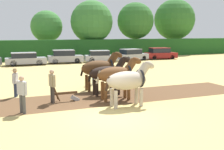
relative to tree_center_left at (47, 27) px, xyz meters
The scene contains 21 objects.
ground_plane 31.66m from the tree_center_left, 95.34° to the right, with size 240.00×240.00×0.00m, color tan.
plowed_furrow_strip 28.39m from the tree_center_left, 100.53° to the right, with size 24.08×3.56×0.01m, color brown.
hedgerow 5.78m from the tree_center_left, 127.15° to the right, with size 72.13×1.33×2.65m, color #1E511E.
tree_center_left is the anchor object (origin of this frame).
tree_center 6.64m from the tree_center_left, 17.76° to the right, with size 6.24×6.24×8.31m.
tree_center_right 13.70m from the tree_center_left, ahead, with size 5.72×5.72×8.31m.
tree_right 21.94m from the tree_center_left, ahead, with size 6.99×6.99×9.34m.
draft_horse_lead_left 29.95m from the tree_center_left, 92.79° to the right, with size 2.74×1.01×2.28m.
draft_horse_lead_right 28.55m from the tree_center_left, 92.86° to the right, with size 2.71×0.94×2.37m.
draft_horse_trail_left 27.17m from the tree_center_left, 92.93° to the right, with size 2.75×0.91×2.30m.
draft_horse_trail_right 25.77m from the tree_center_left, 93.03° to the right, with size 2.89×1.07×2.48m.
plow 28.18m from the tree_center_left, 98.15° to the right, with size 1.49×0.47×1.13m.
farmer_at_plow 28.29m from the tree_center_left, 99.84° to the right, with size 0.26×0.69×1.75m.
farmer_beside_team 23.81m from the tree_center_left, 92.69° to the right, with size 0.42×0.63×1.66m.
farmer_onlooker_left 29.94m from the tree_center_left, 102.46° to the right, with size 0.42×0.61×1.72m.
farmer_onlooker_right 26.47m from the tree_center_left, 104.21° to the right, with size 0.41×0.60×1.64m.
parked_car_center_left 10.93m from the tree_center_left, 114.01° to the right, with size 4.46×1.93×1.42m.
parked_car_center 9.69m from the tree_center_left, 87.17° to the right, with size 4.30×2.23×1.58m.
parked_car_center_right 11.17m from the tree_center_left, 62.59° to the right, with size 4.23×2.51×1.44m.
parked_car_right 13.62m from the tree_center_left, 45.01° to the right, with size 4.43×2.50×1.51m.
parked_car_far_right 16.91m from the tree_center_left, 32.92° to the right, with size 4.49×2.28×1.56m.
Camera 1 is at (-4.64, -10.71, 3.62)m, focal length 45.00 mm.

